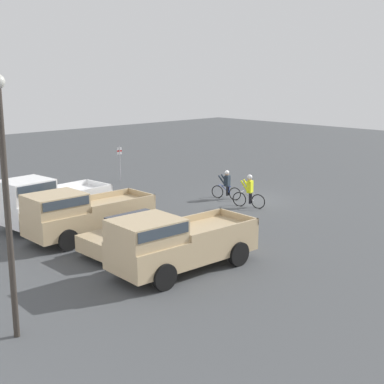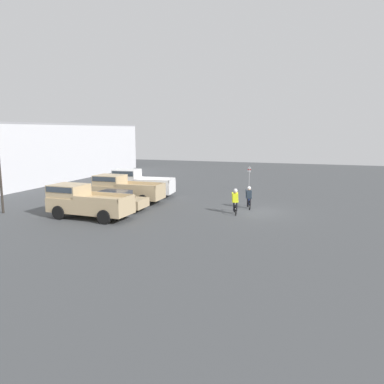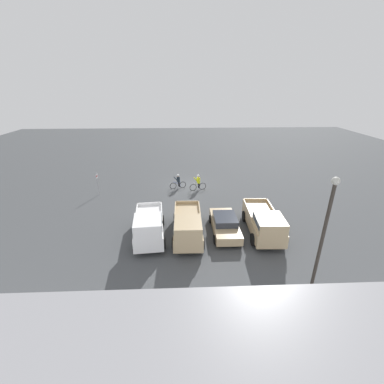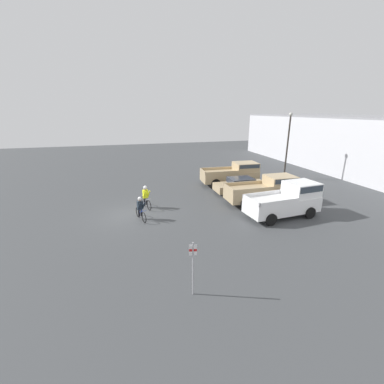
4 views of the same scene
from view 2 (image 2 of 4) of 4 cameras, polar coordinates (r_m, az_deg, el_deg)
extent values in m
plane|color=#424447|center=(26.64, 9.58, -2.93)|extent=(80.00, 80.00, 0.00)
cube|color=tan|center=(24.94, -15.23, -1.94)|extent=(2.29, 5.58, 0.94)
cube|color=tan|center=(25.80, -18.27, 0.24)|extent=(1.97, 2.28, 0.79)
cube|color=#333D47|center=(25.77, -18.29, 0.62)|extent=(2.03, 2.11, 0.35)
cube|color=tan|center=(23.42, -14.53, -1.15)|extent=(0.24, 3.30, 0.25)
cube|color=tan|center=(25.01, -11.94, -0.40)|extent=(0.24, 3.30, 0.25)
cube|color=tan|center=(23.35, -9.93, -1.02)|extent=(2.04, 0.18, 0.25)
cylinder|color=black|center=(25.30, -19.67, -2.98)|extent=(0.26, 0.90, 0.89)
cylinder|color=black|center=(26.83, -16.85, -2.15)|extent=(0.26, 0.90, 0.89)
cylinder|color=black|center=(23.25, -13.27, -3.74)|extent=(0.26, 0.90, 0.89)
cylinder|color=black|center=(24.91, -10.64, -2.78)|extent=(0.26, 0.90, 0.89)
cube|color=tan|center=(27.25, -11.72, -1.46)|extent=(1.83, 4.62, 0.62)
cube|color=#2D333D|center=(27.16, -11.76, -0.33)|extent=(1.65, 2.08, 0.47)
cylinder|color=black|center=(27.32, -15.34, -2.14)|extent=(0.18, 0.65, 0.65)
cylinder|color=black|center=(28.82, -13.34, -1.46)|extent=(0.18, 0.65, 0.65)
cylinder|color=black|center=(25.81, -9.87, -2.60)|extent=(0.18, 0.65, 0.65)
cylinder|color=black|center=(27.40, -8.06, -1.86)|extent=(0.18, 0.65, 0.65)
cube|color=tan|center=(29.78, -9.62, 0.05)|extent=(2.02, 5.51, 0.93)
cube|color=tan|center=(30.47, -12.39, 1.81)|extent=(1.83, 2.22, 0.79)
cube|color=#333D47|center=(30.45, -12.40, 2.13)|extent=(1.88, 2.04, 0.35)
cube|color=tan|center=(28.36, -8.61, 0.81)|extent=(0.12, 3.30, 0.25)
cube|color=tan|center=(30.02, -6.95, 1.32)|extent=(0.12, 3.30, 0.25)
cube|color=tan|center=(28.50, -4.87, 0.93)|extent=(1.96, 0.10, 0.25)
cylinder|color=black|center=(29.88, -13.37, -0.87)|extent=(0.23, 0.87, 0.87)
cylinder|color=black|center=(31.52, -11.47, -0.27)|extent=(0.23, 0.87, 0.87)
cylinder|color=black|center=(28.22, -7.51, -1.29)|extent=(0.23, 0.87, 0.87)
cylinder|color=black|center=(29.96, -5.84, -0.63)|extent=(0.23, 0.87, 0.87)
cube|color=white|center=(32.26, -7.35, 0.82)|extent=(2.42, 5.26, 0.99)
cube|color=white|center=(32.70, -9.90, 2.58)|extent=(1.99, 2.19, 0.95)
cube|color=#333D47|center=(32.68, -9.91, 2.95)|extent=(2.03, 2.04, 0.42)
cube|color=white|center=(30.95, -6.21, 1.63)|extent=(0.35, 3.06, 0.25)
cube|color=white|center=(32.72, -5.11, 2.07)|extent=(0.35, 3.06, 0.25)
cube|color=white|center=(31.38, -3.07, 1.78)|extent=(1.97, 0.26, 0.25)
cylinder|color=black|center=(32.03, -10.60, -0.15)|extent=(0.29, 0.82, 0.80)
cylinder|color=black|center=(33.81, -9.26, 0.39)|extent=(0.29, 0.82, 0.80)
cylinder|color=black|center=(30.89, -5.22, -0.38)|extent=(0.29, 0.82, 0.80)
cylinder|color=black|center=(32.74, -4.13, 0.19)|extent=(0.29, 0.82, 0.80)
torus|color=black|center=(28.14, 8.50, -1.54)|extent=(0.70, 0.26, 0.72)
torus|color=black|center=(27.10, 8.77, -1.98)|extent=(0.70, 0.26, 0.72)
cylinder|color=#233D9E|center=(27.59, 8.64, -1.40)|extent=(0.55, 0.20, 0.38)
cylinder|color=#233D9E|center=(27.55, 8.65, -0.99)|extent=(0.58, 0.20, 0.04)
cylinder|color=#233D9E|center=(27.40, 8.69, -1.47)|extent=(0.04, 0.04, 0.35)
cylinder|color=#233D9E|center=(27.94, 8.56, -0.79)|extent=(0.16, 0.45, 0.02)
cylinder|color=black|center=(27.48, 8.48, -1.52)|extent=(0.15, 0.15, 0.54)
cylinder|color=black|center=(27.50, 8.85, -1.53)|extent=(0.15, 0.15, 0.54)
cube|color=#1E2833|center=(27.44, 8.68, -0.37)|extent=(0.33, 0.41, 0.57)
cylinder|color=#1E2833|center=(27.63, 8.28, -0.29)|extent=(0.53, 0.24, 0.63)
cylinder|color=#1E2833|center=(27.68, 8.98, -0.30)|extent=(0.53, 0.24, 0.63)
sphere|color=tan|center=(27.41, 8.70, 0.46)|extent=(0.23, 0.23, 0.23)
sphere|color=silver|center=(27.40, 8.70, 0.58)|extent=(0.25, 0.25, 0.25)
torus|color=black|center=(26.20, 6.49, -2.26)|extent=(0.75, 0.27, 0.77)
torus|color=black|center=(25.16, 6.69, -2.75)|extent=(0.75, 0.27, 0.77)
cylinder|color=silver|center=(25.64, 6.59, -2.09)|extent=(0.54, 0.19, 0.41)
cylinder|color=silver|center=(25.60, 6.60, -1.62)|extent=(0.57, 0.20, 0.04)
cylinder|color=silver|center=(25.46, 6.63, -2.17)|extent=(0.04, 0.04, 0.38)
cylinder|color=silver|center=(25.99, 6.53, -1.39)|extent=(0.16, 0.45, 0.02)
cylinder|color=black|center=(25.54, 6.41, -2.24)|extent=(0.15, 0.15, 0.57)
cylinder|color=black|center=(25.56, 6.81, -2.24)|extent=(0.15, 0.15, 0.57)
cube|color=yellow|center=(25.49, 6.63, -0.91)|extent=(0.33, 0.41, 0.62)
cylinder|color=yellow|center=(25.68, 6.21, -0.82)|extent=(0.53, 0.24, 0.67)
cylinder|color=yellow|center=(25.71, 6.96, -0.82)|extent=(0.53, 0.24, 0.67)
sphere|color=tan|center=(25.44, 6.64, 0.06)|extent=(0.25, 0.25, 0.25)
sphere|color=silver|center=(25.43, 6.64, 0.20)|extent=(0.27, 0.27, 0.27)
cylinder|color=#9E9EA3|center=(35.49, 8.69, 2.06)|extent=(0.06, 0.06, 2.31)
cube|color=white|center=(35.39, 8.73, 3.39)|extent=(0.08, 0.30, 0.45)
cube|color=red|center=(35.39, 8.73, 3.39)|extent=(0.08, 0.30, 0.10)
camera|label=1|loc=(26.91, -56.88, 7.72)|focal=50.00mm
camera|label=3|loc=(40.32, -31.51, 14.93)|focal=24.00mm
camera|label=4|loc=(43.08, 13.88, 10.97)|focal=24.00mm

